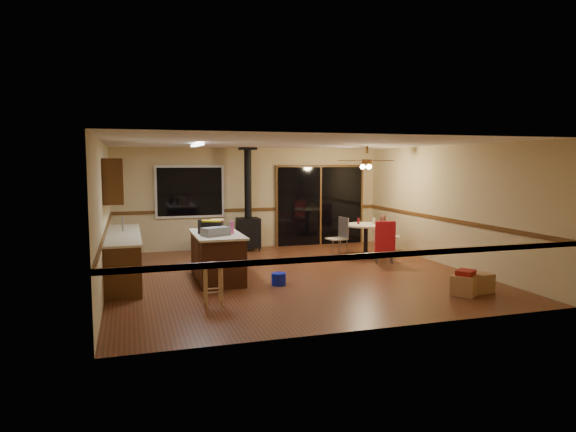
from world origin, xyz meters
name	(u,v)px	position (x,y,z in m)	size (l,w,h in m)	color
floor	(292,275)	(0.00, 0.00, 0.00)	(7.00, 7.00, 0.00)	#5D2E19
ceiling	(293,143)	(0.00, 0.00, 2.60)	(7.00, 7.00, 0.00)	silver
wall_back	(252,198)	(0.00, 3.50, 1.30)	(7.00, 7.00, 0.00)	tan
wall_front	(374,233)	(0.00, -3.50, 1.30)	(7.00, 7.00, 0.00)	tan
wall_left	(104,215)	(-3.50, 0.00, 1.30)	(7.00, 7.00, 0.00)	tan
wall_right	(446,205)	(3.50, 0.00, 1.30)	(7.00, 7.00, 0.00)	tan
chair_rail	(293,225)	(0.00, 0.00, 1.00)	(7.00, 7.00, 0.08)	#563515
window	(190,192)	(-1.60, 3.45, 1.50)	(1.72, 0.10, 1.32)	black
sliding_door	(320,206)	(1.90, 3.45, 1.05)	(2.52, 0.10, 2.10)	black
lower_cabinets	(123,258)	(-3.20, 0.50, 0.43)	(0.60, 3.00, 0.86)	#532F15
countertop	(123,234)	(-3.20, 0.50, 0.88)	(0.64, 3.04, 0.04)	beige
upper_cabinets	(114,180)	(-3.33, 0.70, 1.90)	(0.35, 2.00, 0.80)	#532F15
kitchen_island	(217,257)	(-1.50, 0.00, 0.45)	(0.88, 1.68, 0.90)	#381A0E
wood_stove	(248,222)	(-0.20, 3.05, 0.73)	(0.55, 0.50, 2.52)	black
ceiling_fan	(367,163)	(2.25, 1.34, 2.21)	(0.24, 0.24, 0.55)	brown
fluorescent_strip	(197,145)	(-1.80, 0.30, 2.56)	(0.10, 1.20, 0.04)	white
toolbox_grey	(216,231)	(-1.57, -0.31, 0.98)	(0.49, 0.27, 0.15)	slate
toolbox_black	(212,228)	(-1.60, 0.00, 1.01)	(0.40, 0.21, 0.22)	black
toolbox_yellow_lid	(211,221)	(-1.60, 0.00, 1.13)	(0.34, 0.18, 0.03)	gold
box_on_island	(217,225)	(-1.43, 0.35, 1.01)	(0.24, 0.33, 0.22)	#A17247
bottle_dark	(200,227)	(-1.82, 0.00, 1.03)	(0.08, 0.08, 0.27)	black
bottle_pink	(232,228)	(-1.24, -0.16, 1.02)	(0.08, 0.08, 0.24)	#D84C8C
bottle_white	(203,227)	(-1.72, 0.32, 0.99)	(0.06, 0.06, 0.17)	white
bar_stool	(213,284)	(-1.84, -1.65, 0.33)	(0.36, 0.36, 0.65)	tan
blue_bucket	(279,279)	(-0.50, -0.73, 0.11)	(0.27, 0.27, 0.22)	#0C1AA8
dining_table	(366,235)	(2.25, 1.34, 0.53)	(0.99, 0.99, 0.78)	black
glass_red	(358,221)	(2.10, 1.44, 0.85)	(0.06, 0.06, 0.15)	#590C14
glass_cream	(374,221)	(2.43, 1.29, 0.86)	(0.06, 0.06, 0.15)	beige
chair_left	(341,233)	(1.65, 1.46, 0.59)	(0.47, 0.46, 0.51)	tan
chair_near	(385,237)	(2.29, 0.47, 0.60)	(0.55, 0.57, 0.70)	tan
chair_right	(384,230)	(2.79, 1.49, 0.60)	(0.61, 0.60, 0.70)	tan
box_under_window	(209,244)	(-1.18, 3.10, 0.20)	(0.50, 0.40, 0.40)	#A17247
box_corner_a	(465,285)	(2.33, -2.32, 0.17)	(0.44, 0.37, 0.34)	#A17247
box_corner_b	(479,283)	(2.68, -2.24, 0.16)	(0.40, 0.35, 0.33)	#A17247
box_small_red	(466,273)	(2.33, -2.32, 0.38)	(0.32, 0.26, 0.08)	maroon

